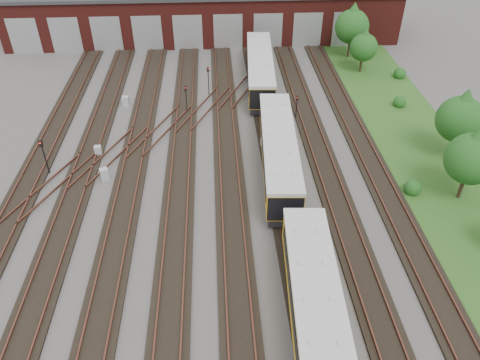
{
  "coord_description": "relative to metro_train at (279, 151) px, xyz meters",
  "views": [
    {
      "loc": [
        1.04,
        -23.78,
        22.65
      ],
      "look_at": [
        2.67,
        3.49,
        2.0
      ],
      "focal_mm": 35.0,
      "sensor_mm": 36.0,
      "label": 1
    }
  ],
  "objects": [
    {
      "name": "ground",
      "position": [
        -6.0,
        -7.27,
        -1.87
      ],
      "size": [
        120.0,
        120.0,
        0.0
      ],
      "primitive_type": "plane",
      "color": "#4C4947",
      "rests_on": "ground"
    },
    {
      "name": "track_network",
      "position": [
        -6.17,
        -6.69,
        -1.76
      ],
      "size": [
        30.4,
        70.0,
        0.33
      ],
      "color": "black",
      "rests_on": "ground"
    },
    {
      "name": "maintenance_shed",
      "position": [
        -6.01,
        32.7,
        1.33
      ],
      "size": [
        51.0,
        12.5,
        6.35
      ],
      "color": "#551915",
      "rests_on": "ground"
    },
    {
      "name": "grass_verge",
      "position": [
        13.0,
        2.73,
        -1.84
      ],
      "size": [
        8.0,
        55.0,
        0.05
      ],
      "primitive_type": "cube",
      "color": "#2A501A",
      "rests_on": "ground"
    },
    {
      "name": "metro_train",
      "position": [
        0.0,
        0.0,
        0.0
      ],
      "size": [
        3.52,
        46.68,
        3.01
      ],
      "rotation": [
        0.0,
        0.0,
        -0.06
      ],
      "color": "black",
      "rests_on": "ground"
    },
    {
      "name": "signal_mast_0",
      "position": [
        -18.72,
        0.76,
        0.14
      ],
      "size": [
        0.28,
        0.26,
        3.11
      ],
      "rotation": [
        0.0,
        0.0,
        -0.05
      ],
      "color": "black",
      "rests_on": "ground"
    },
    {
      "name": "signal_mast_1",
      "position": [
        -7.74,
        10.19,
        -0.02
      ],
      "size": [
        0.23,
        0.21,
        2.9
      ],
      "rotation": [
        0.0,
        0.0,
        0.05
      ],
      "color": "black",
      "rests_on": "ground"
    },
    {
      "name": "signal_mast_2",
      "position": [
        -5.56,
        14.08,
        0.07
      ],
      "size": [
        0.26,
        0.25,
        3.05
      ],
      "rotation": [
        0.0,
        0.0,
        0.37
      ],
      "color": "black",
      "rests_on": "ground"
    },
    {
      "name": "signal_mast_3",
      "position": [
        2.83,
        8.45,
        -0.31
      ],
      "size": [
        0.24,
        0.23,
        2.41
      ],
      "rotation": [
        0.0,
        0.0,
        -0.23
      ],
      "color": "black",
      "rests_on": "ground"
    },
    {
      "name": "relay_cabinet_0",
      "position": [
        -13.98,
        -0.42,
        -1.35
      ],
      "size": [
        0.77,
        0.72,
        1.04
      ],
      "primitive_type": "cube",
      "rotation": [
        0.0,
        0.0,
        0.39
      ],
      "color": "#AFB3B5",
      "rests_on": "ground"
    },
    {
      "name": "relay_cabinet_1",
      "position": [
        -13.95,
        12.01,
        -1.34
      ],
      "size": [
        0.69,
        0.6,
        1.05
      ],
      "primitive_type": "cube",
      "rotation": [
        0.0,
        0.0,
        -0.12
      ],
      "color": "#AFB3B5",
      "rests_on": "ground"
    },
    {
      "name": "relay_cabinet_2",
      "position": [
        -15.12,
        3.1,
        -1.4
      ],
      "size": [
        0.6,
        0.52,
        0.94
      ],
      "primitive_type": "cube",
      "rotation": [
        0.0,
        0.0,
        0.09
      ],
      "color": "#AFB3B5",
      "rests_on": "ground"
    },
    {
      "name": "relay_cabinet_3",
      "position": [
        1.62,
        6.58,
        -1.32
      ],
      "size": [
        0.7,
        0.6,
        1.1
      ],
      "primitive_type": "cube",
      "rotation": [
        0.0,
        0.0,
        0.08
      ],
      "color": "#AFB3B5",
      "rests_on": "ground"
    },
    {
      "name": "relay_cabinet_4",
      "position": [
        -0.79,
        3.64,
        -1.44
      ],
      "size": [
        0.54,
        0.46,
        0.86
      ],
      "primitive_type": "cube",
      "rotation": [
        0.0,
        0.0,
        0.06
      ],
      "color": "#AFB3B5",
      "rests_on": "ground"
    },
    {
      "name": "tree_0",
      "position": [
        11.6,
        23.22,
        2.38
      ],
      "size": [
        3.99,
        3.99,
        6.62
      ],
      "color": "#2F2115",
      "rests_on": "ground"
    },
    {
      "name": "tree_1",
      "position": [
        11.94,
        18.83,
        1.42
      ],
      "size": [
        3.09,
        3.09,
        5.13
      ],
      "color": "#2F2115",
      "rests_on": "ground"
    },
    {
      "name": "tree_2",
      "position": [
        14.96,
        1.2,
        2.22
      ],
      "size": [
        3.84,
        3.84,
        6.36
      ],
      "color": "#2F2115",
      "rests_on": "ground"
    },
    {
      "name": "tree_4",
      "position": [
        13.34,
        -4.36,
        2.18
      ],
      "size": [
        3.81,
        3.81,
        6.31
      ],
      "color": "#2F2115",
      "rests_on": "ground"
    },
    {
      "name": "bush_0",
      "position": [
        10.0,
        -3.57,
        -1.22
      ],
      "size": [
        1.31,
        1.31,
        1.31
      ],
      "primitive_type": "sphere",
      "color": "#194714",
      "rests_on": "ground"
    },
    {
      "name": "bush_1",
      "position": [
        13.7,
        10.33,
        -1.24
      ],
      "size": [
        1.27,
        1.27,
        1.27
      ],
      "primitive_type": "sphere",
      "color": "#194714",
      "rests_on": "ground"
    },
    {
      "name": "bush_2",
      "position": [
        15.96,
        16.97,
        -1.19
      ],
      "size": [
        1.37,
        1.37,
        1.37
      ],
      "primitive_type": "sphere",
      "color": "#194714",
      "rests_on": "ground"
    }
  ]
}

